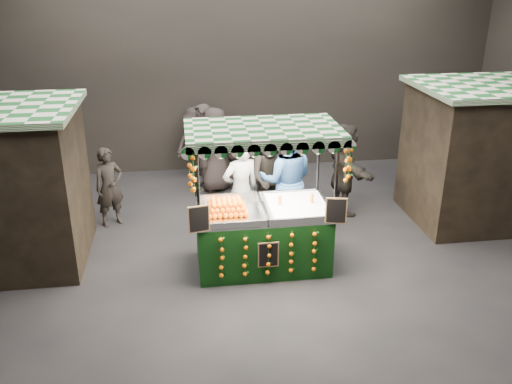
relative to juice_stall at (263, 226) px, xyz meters
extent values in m
plane|color=black|center=(0.13, -0.20, -0.73)|extent=(12.00, 12.00, 0.00)
cube|color=black|center=(0.13, 4.80, 1.77)|extent=(12.00, 0.10, 5.00)
cube|color=black|center=(0.13, -5.20, 1.77)|extent=(12.00, 0.10, 5.00)
cube|color=black|center=(4.53, 1.30, 0.52)|extent=(2.80, 2.00, 2.50)
cube|color=#104D1C|center=(4.53, 1.30, 1.82)|extent=(3.00, 2.20, 0.10)
cube|color=black|center=(-0.01, 0.04, -0.26)|extent=(2.07, 1.13, 0.94)
cube|color=silver|center=(-0.01, 0.04, 0.23)|extent=(2.07, 1.13, 0.04)
cylinder|color=black|center=(-1.01, -0.50, 0.40)|extent=(0.05, 0.05, 2.26)
cylinder|color=black|center=(1.00, -0.50, 0.40)|extent=(0.05, 0.05, 2.26)
cylinder|color=black|center=(-1.01, 0.57, 0.40)|extent=(0.05, 0.05, 2.26)
cylinder|color=black|center=(1.00, 0.57, 0.40)|extent=(0.05, 0.05, 2.26)
cube|color=#104D1C|center=(-0.01, 0.04, 1.57)|extent=(2.31, 1.37, 0.08)
cube|color=white|center=(0.56, 0.04, 0.29)|extent=(0.92, 1.02, 0.08)
cube|color=black|center=(-1.02, -0.56, 0.45)|extent=(0.32, 0.09, 0.41)
cube|color=black|center=(1.01, -0.56, 0.45)|extent=(0.32, 0.09, 0.41)
cube|color=black|center=(-0.01, -0.57, -0.21)|extent=(0.32, 0.02, 0.41)
imported|color=gray|center=(-0.24, 1.01, 0.20)|extent=(0.79, 0.65, 1.86)
imported|color=#2B528B|center=(0.59, 1.14, 0.30)|extent=(1.10, 0.92, 2.05)
imported|color=black|center=(-2.58, 1.96, 0.03)|extent=(0.66, 0.58, 1.51)
imported|color=#2A2622|center=(0.41, 1.60, 0.19)|extent=(0.94, 0.75, 1.84)
imported|color=#2D2725|center=(-0.02, 3.45, 0.08)|extent=(1.02, 0.63, 1.62)
imported|color=black|center=(-0.87, 4.33, 0.09)|extent=(1.21, 1.03, 1.63)
imported|color=#2E2625|center=(-0.51, 3.41, 0.19)|extent=(1.06, 0.92, 1.83)
imported|color=black|center=(1.88, 1.92, 0.17)|extent=(0.72, 1.72, 1.80)
imported|color=#2B2523|center=(-0.79, 3.51, 0.21)|extent=(0.55, 0.75, 1.88)
camera|label=1|loc=(-1.21, -7.71, 3.82)|focal=38.39mm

